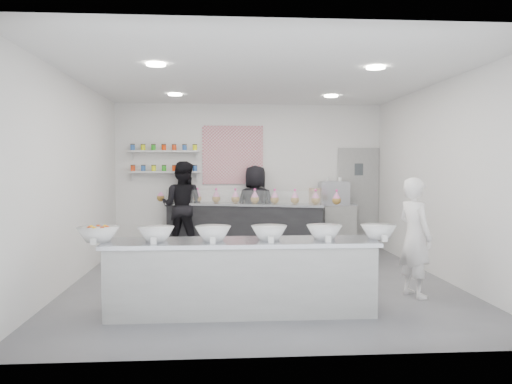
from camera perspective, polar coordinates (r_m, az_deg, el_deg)
floor at (r=7.59m, az=0.58°, el=-10.10°), size 6.00×6.00×0.00m
ceiling at (r=7.50m, az=0.59°, el=12.83°), size 6.00×6.00×0.00m
back_wall at (r=10.39m, az=-0.74°, el=1.77°), size 5.50×0.00×5.50m
left_wall at (r=7.68m, az=-20.33°, el=1.18°), size 0.00×6.00×6.00m
right_wall at (r=8.09m, az=20.39°, el=1.26°), size 0.00×6.00×6.00m
back_door at (r=10.75m, az=11.60°, el=-0.65°), size 0.88×0.04×2.10m
pattern_panel at (r=10.35m, az=-2.67°, el=4.25°), size 1.25×0.03×1.20m
jar_shelf_lower at (r=10.33m, az=-10.45°, el=2.27°), size 1.45×0.22×0.04m
jar_shelf_upper at (r=10.34m, az=-10.47°, el=4.60°), size 1.45×0.22×0.04m
preserve_jars at (r=10.31m, az=-10.48°, el=3.82°), size 1.45×0.10×0.56m
downlight_0 at (r=6.54m, az=-11.37°, el=14.07°), size 0.24×0.24×0.02m
downlight_1 at (r=6.79m, az=13.51°, el=13.63°), size 0.24×0.24×0.02m
downlight_2 at (r=9.09m, az=-9.23°, el=10.92°), size 0.24×0.24×0.02m
downlight_3 at (r=9.27m, az=8.59°, el=10.77°), size 0.24×0.24×0.02m
prep_counter at (r=5.88m, az=-1.70°, el=-9.66°), size 3.14×0.71×0.86m
back_bar at (r=9.96m, az=-1.26°, el=-4.10°), size 3.20×1.48×0.98m
sneeze_guard at (r=9.63m, az=-1.67°, el=-0.60°), size 2.99×0.93×0.27m
espresso_ledge at (r=10.44m, az=7.88°, el=-3.92°), size 1.26×0.40×0.94m
espresso_machine at (r=10.42m, az=8.87°, el=-0.12°), size 0.59×0.41×0.45m
cup_stacks at (r=10.35m, az=6.81°, el=-0.47°), size 0.24×0.24×0.32m
prep_bowls at (r=5.79m, az=-1.71°, el=-4.71°), size 3.67×0.52×0.17m
label_cards at (r=5.28m, az=-1.48°, el=-6.00°), size 3.31×0.04×0.07m
cookie_bags at (r=9.90m, az=-1.26°, el=-0.45°), size 3.65×1.26×0.29m
woman_prep at (r=6.89m, az=17.70°, el=-4.94°), size 0.53×0.66×1.57m
staff_left at (r=10.18m, az=-8.42°, el=-1.63°), size 1.04×0.91×1.81m
staff_right at (r=10.18m, az=-0.06°, el=-1.82°), size 0.99×0.82×1.74m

